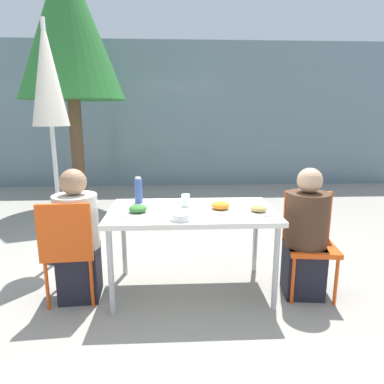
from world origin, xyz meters
The scene contains 15 objects.
ground_plane centered at (0.00, 0.00, 0.00)m, with size 24.00×24.00×0.00m, color gray.
building_facade centered at (0.00, 4.75, 1.50)m, with size 10.00×0.20×3.00m.
dining_table centered at (0.00, 0.00, 0.67)m, with size 1.38×0.80×0.73m.
chair_left centered at (-0.99, -0.15, 0.50)m, with size 0.43×0.43×0.86m.
person_left centered at (-0.94, -0.07, 0.51)m, with size 0.35×0.35×1.10m.
chair_right centered at (1.00, -0.04, 0.50)m, with size 0.44×0.44×0.86m.
person_right centered at (0.94, -0.11, 0.51)m, with size 0.35×0.35×1.09m.
closed_umbrella centered at (-1.35, 0.74, 1.78)m, with size 0.36×0.36×2.39m.
plate_0 centered at (-0.44, -0.11, 0.76)m, with size 0.27×0.27×0.07m.
plate_1 centered at (0.23, -0.05, 0.76)m, with size 0.28×0.28×0.08m.
plate_2 centered at (0.53, -0.14, 0.76)m, with size 0.24×0.24×0.07m.
bottle centered at (-0.47, 0.25, 0.85)m, with size 0.07×0.07×0.23m.
drinking_cup centered at (-0.05, 0.11, 0.79)m, with size 0.08×0.08×0.11m.
salad_bowl centered at (-0.10, -0.28, 0.76)m, with size 0.17×0.17×0.05m.
tree_behind_left centered at (-1.72, 2.89, 2.81)m, with size 1.61×1.61×3.92m.
Camera 1 is at (-0.14, -2.75, 1.50)m, focal length 32.00 mm.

